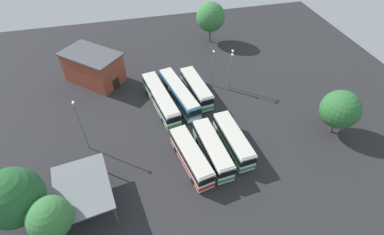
{
  "coord_description": "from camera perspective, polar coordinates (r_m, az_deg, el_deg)",
  "views": [
    {
      "loc": [
        35.31,
        -9.11,
        35.79
      ],
      "look_at": [
        -0.57,
        -0.27,
        1.52
      ],
      "focal_mm": 27.5,
      "sensor_mm": 36.0,
      "label": 1
    }
  ],
  "objects": [
    {
      "name": "bus_row0_slot1",
      "position": [
        55.01,
        -2.62,
        4.68
      ],
      "size": [
        13.95,
        5.39,
        3.47
      ],
      "color": "teal",
      "rests_on": "ground_plane"
    },
    {
      "name": "lamp_post_near_entrance",
      "position": [
        57.28,
        7.57,
        9.48
      ],
      "size": [
        0.56,
        0.28,
        8.41
      ],
      "color": "slate",
      "rests_on": "ground_plane"
    },
    {
      "name": "depot_building",
      "position": [
        62.89,
        -18.59,
        9.23
      ],
      "size": [
        12.83,
        13.04,
        6.3
      ],
      "color": "#99422D",
      "rests_on": "ground_plane"
    },
    {
      "name": "tree_east_edge",
      "position": [
        52.23,
        26.82,
        1.41
      ],
      "size": [
        6.25,
        6.25,
        8.17
      ],
      "color": "brown",
      "rests_on": "ground_plane"
    },
    {
      "name": "lamp_post_by_building",
      "position": [
        56.77,
        7.52,
        8.93
      ],
      "size": [
        0.56,
        0.28,
        8.05
      ],
      "color": "slate",
      "rests_on": "ground_plane"
    },
    {
      "name": "tree_northeast",
      "position": [
        41.43,
        -31.41,
        -13.14
      ],
      "size": [
        7.24,
        7.24,
        9.1
      ],
      "color": "brown",
      "rests_on": "ground_plane"
    },
    {
      "name": "bus_row0_slot2",
      "position": [
        56.25,
        0.84,
        5.71
      ],
      "size": [
        10.95,
        4.02,
        3.47
      ],
      "color": "silver",
      "rests_on": "ground_plane"
    },
    {
      "name": "ground_plane",
      "position": [
        51.1,
        0.45,
        -1.62
      ],
      "size": [
        91.89,
        91.89,
        0.0
      ],
      "primitive_type": "plane",
      "color": "#28282B"
    },
    {
      "name": "bus_row1_slot2",
      "position": [
        46.71,
        8.0,
        -4.34
      ],
      "size": [
        10.65,
        3.55,
        3.47
      ],
      "color": "silver",
      "rests_on": "ground_plane"
    },
    {
      "name": "tree_north_edge",
      "position": [
        38.87,
        -25.84,
        -17.17
      ],
      "size": [
        5.18,
        5.18,
        7.25
      ],
      "color": "brown",
      "rests_on": "ground_plane"
    },
    {
      "name": "bus_row1_slot1",
      "position": [
        45.1,
        3.99,
        -6.13
      ],
      "size": [
        10.96,
        3.63,
        3.47
      ],
      "color": "silver",
      "rests_on": "ground_plane"
    },
    {
      "name": "bus_row0_slot0",
      "position": [
        54.07,
        -6.12,
        3.66
      ],
      "size": [
        13.95,
        4.98,
        3.47
      ],
      "color": "silver",
      "rests_on": "ground_plane"
    },
    {
      "name": "bus_row1_slot0",
      "position": [
        44.03,
        -0.15,
        -7.61
      ],
      "size": [
        10.87,
        4.53,
        3.47
      ],
      "color": "silver",
      "rests_on": "ground_plane"
    },
    {
      "name": "lamp_post_far_corner",
      "position": [
        57.63,
        4.06,
        9.7
      ],
      "size": [
        0.56,
        0.28,
        7.92
      ],
      "color": "slate",
      "rests_on": "ground_plane"
    },
    {
      "name": "lamp_post_mid_lot",
      "position": [
        46.81,
        -20.73,
        -1.33
      ],
      "size": [
        0.56,
        0.28,
        9.62
      ],
      "color": "slate",
      "rests_on": "ground_plane"
    },
    {
      "name": "maintenance_shelter",
      "position": [
        40.89,
        -20.6,
        -12.61
      ],
      "size": [
        10.29,
        8.27,
        4.04
      ],
      "color": "slate",
      "rests_on": "ground_plane"
    },
    {
      "name": "tree_south_edge",
      "position": [
        72.84,
        3.63,
        18.89
      ],
      "size": [
        6.79,
        6.79,
        9.71
      ],
      "color": "brown",
      "rests_on": "ground_plane"
    }
  ]
}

